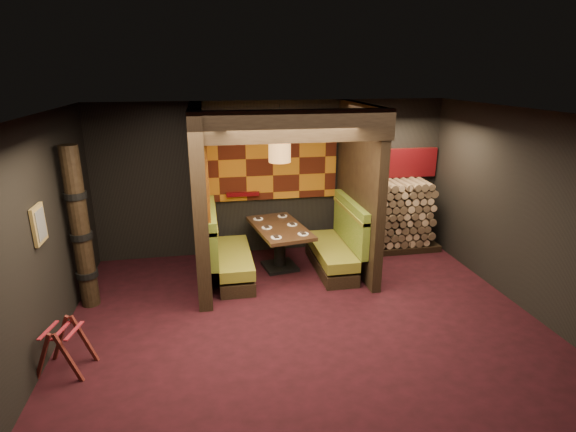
{
  "coord_description": "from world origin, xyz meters",
  "views": [
    {
      "loc": [
        -1.23,
        -5.36,
        3.35
      ],
      "look_at": [
        0.0,
        1.3,
        1.15
      ],
      "focal_mm": 28.0,
      "sensor_mm": 36.0,
      "label": 1
    }
  ],
  "objects_px": {
    "luggage_rack": "(64,346)",
    "firewood_stack": "(395,216)",
    "pendant_lamp": "(280,148)",
    "booth_bench_right": "(337,248)",
    "booth_bench_left": "(228,255)",
    "totem_column": "(80,230)",
    "dining_table": "(280,239)"
  },
  "relations": [
    {
      "from": "luggage_rack",
      "to": "totem_column",
      "type": "xyz_separation_m",
      "value": [
        -0.08,
        1.6,
        0.86
      ]
    },
    {
      "from": "pendant_lamp",
      "to": "totem_column",
      "type": "bearing_deg",
      "value": -166.63
    },
    {
      "from": "dining_table",
      "to": "firewood_stack",
      "type": "distance_m",
      "value": 2.38
    },
    {
      "from": "booth_bench_right",
      "to": "firewood_stack",
      "type": "relative_size",
      "value": 0.92
    },
    {
      "from": "luggage_rack",
      "to": "firewood_stack",
      "type": "height_order",
      "value": "firewood_stack"
    },
    {
      "from": "booth_bench_left",
      "to": "booth_bench_right",
      "type": "xyz_separation_m",
      "value": [
        1.89,
        0.0,
        0.0
      ]
    },
    {
      "from": "luggage_rack",
      "to": "totem_column",
      "type": "distance_m",
      "value": 1.82
    },
    {
      "from": "luggage_rack",
      "to": "firewood_stack",
      "type": "distance_m",
      "value": 5.99
    },
    {
      "from": "booth_bench_left",
      "to": "luggage_rack",
      "type": "distance_m",
      "value": 2.94
    },
    {
      "from": "booth_bench_left",
      "to": "booth_bench_right",
      "type": "distance_m",
      "value": 1.89
    },
    {
      "from": "pendant_lamp",
      "to": "firewood_stack",
      "type": "height_order",
      "value": "pendant_lamp"
    },
    {
      "from": "luggage_rack",
      "to": "totem_column",
      "type": "height_order",
      "value": "totem_column"
    },
    {
      "from": "pendant_lamp",
      "to": "totem_column",
      "type": "relative_size",
      "value": 0.39
    },
    {
      "from": "booth_bench_left",
      "to": "booth_bench_right",
      "type": "height_order",
      "value": "same"
    },
    {
      "from": "booth_bench_left",
      "to": "totem_column",
      "type": "distance_m",
      "value": 2.3
    },
    {
      "from": "luggage_rack",
      "to": "totem_column",
      "type": "bearing_deg",
      "value": 92.87
    },
    {
      "from": "firewood_stack",
      "to": "booth_bench_left",
      "type": "bearing_deg",
      "value": -167.83
    },
    {
      "from": "booth_bench_left",
      "to": "dining_table",
      "type": "bearing_deg",
      "value": 13.17
    },
    {
      "from": "totem_column",
      "to": "firewood_stack",
      "type": "height_order",
      "value": "totem_column"
    },
    {
      "from": "dining_table",
      "to": "totem_column",
      "type": "distance_m",
      "value": 3.17
    },
    {
      "from": "booth_bench_left",
      "to": "pendant_lamp",
      "type": "distance_m",
      "value": 1.98
    },
    {
      "from": "dining_table",
      "to": "luggage_rack",
      "type": "bearing_deg",
      "value": -141.11
    },
    {
      "from": "pendant_lamp",
      "to": "dining_table",
      "type": "bearing_deg",
      "value": 90.0
    },
    {
      "from": "booth_bench_left",
      "to": "luggage_rack",
      "type": "relative_size",
      "value": 2.37
    },
    {
      "from": "totem_column",
      "to": "luggage_rack",
      "type": "bearing_deg",
      "value": -87.13
    },
    {
      "from": "booth_bench_left",
      "to": "totem_column",
      "type": "relative_size",
      "value": 0.67
    },
    {
      "from": "booth_bench_left",
      "to": "dining_table",
      "type": "distance_m",
      "value": 0.95
    },
    {
      "from": "booth_bench_right",
      "to": "luggage_rack",
      "type": "xyz_separation_m",
      "value": [
        -3.9,
        -2.15,
        -0.08
      ]
    },
    {
      "from": "dining_table",
      "to": "pendant_lamp",
      "type": "distance_m",
      "value": 1.6
    },
    {
      "from": "luggage_rack",
      "to": "pendant_lamp",
      "type": "bearing_deg",
      "value": 38.29
    },
    {
      "from": "pendant_lamp",
      "to": "firewood_stack",
      "type": "distance_m",
      "value": 2.8
    },
    {
      "from": "luggage_rack",
      "to": "booth_bench_right",
      "type": "bearing_deg",
      "value": 28.81
    }
  ]
}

